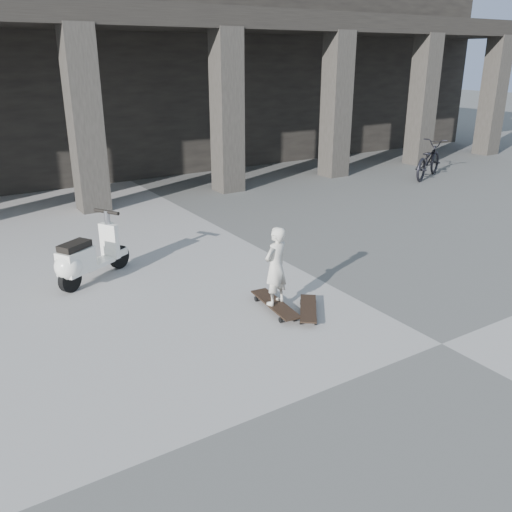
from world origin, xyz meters
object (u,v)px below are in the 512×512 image
skateboard_spare (308,309)px  child (276,266)px  longboard (275,304)px  bicycle (428,160)px  scooter (82,260)px

skateboard_spare → child: bearing=78.2°
longboard → skateboard_spare: size_ratio=1.32×
skateboard_spare → bicycle: (8.37, 5.26, 0.45)m
child → bicycle: size_ratio=0.55×
longboard → skateboard_spare: (0.31, -0.36, -0.00)m
skateboard_spare → scooter: scooter is taller
bicycle → child: bearing=94.7°
skateboard_spare → child: (-0.31, 0.36, 0.58)m
longboard → skateboard_spare: bearing=-132.8°
child → skateboard_spare: bearing=113.2°
skateboard_spare → child: 0.75m
longboard → child: child is taller
child → bicycle: bearing=-168.3°
longboard → scooter: size_ratio=0.80×
scooter → bicycle: bearing=-16.9°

